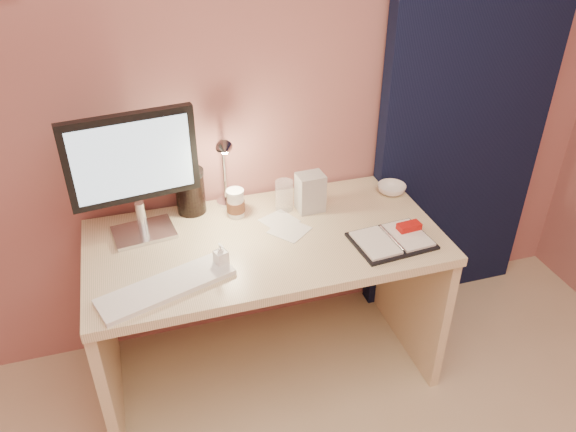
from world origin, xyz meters
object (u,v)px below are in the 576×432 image
object	(u,v)px
planner	(393,239)
coffee_cup	(236,204)
clear_cup	(284,196)
monitor	(133,166)
bowl	(392,189)
lotion_bottle	(221,255)
desk_lamp	(231,166)
desk	(262,272)
dark_jar	(190,193)
product_box	(310,192)
keyboard	(167,287)

from	to	relation	value
planner	coffee_cup	bearing A→B (deg)	141.61
coffee_cup	clear_cup	xyz separation A→B (m)	(0.21, -0.01, 0.01)
monitor	bowl	distance (m)	1.13
lotion_bottle	desk_lamp	distance (m)	0.41
monitor	desk	bearing A→B (deg)	-19.16
dark_jar	desk_lamp	world-z (taller)	desk_lamp
bowl	desk_lamp	size ratio (longest dim) A/B	0.35
product_box	monitor	bearing A→B (deg)	175.73
planner	product_box	bearing A→B (deg)	121.28
keyboard	coffee_cup	bearing A→B (deg)	31.22
keyboard	bowl	world-z (taller)	bowl
planner	coffee_cup	size ratio (longest dim) A/B	2.58
coffee_cup	lotion_bottle	bearing A→B (deg)	-111.30
bowl	dark_jar	bearing A→B (deg)	173.01
planner	dark_jar	distance (m)	0.86
dark_jar	product_box	distance (m)	0.50
lotion_bottle	product_box	xyz separation A→B (m)	(0.44, 0.28, 0.03)
desk	planner	xyz separation A→B (m)	(0.48, -0.24, 0.24)
coffee_cup	product_box	distance (m)	0.32
keyboard	dark_jar	world-z (taller)	dark_jar
monitor	product_box	bearing A→B (deg)	-8.65
monitor	clear_cup	xyz separation A→B (m)	(0.59, 0.02, -0.24)
keyboard	monitor	bearing A→B (deg)	78.91
desk	coffee_cup	xyz separation A→B (m)	(-0.07, 0.12, 0.28)
clear_cup	planner	bearing A→B (deg)	-46.35
keyboard	dark_jar	size ratio (longest dim) A/B	2.79
desk_lamp	clear_cup	bearing A→B (deg)	-0.43
product_box	desk_lamp	size ratio (longest dim) A/B	0.47
coffee_cup	dark_jar	xyz separation A→B (m)	(-0.17, 0.09, 0.03)
bowl	dark_jar	size ratio (longest dim) A/B	0.73
dark_jar	monitor	bearing A→B (deg)	-150.11
desk	lotion_bottle	size ratio (longest dim) A/B	14.15
monitor	dark_jar	distance (m)	0.33
desk	bowl	size ratio (longest dim) A/B	11.01
coffee_cup	clear_cup	distance (m)	0.21
desk	dark_jar	size ratio (longest dim) A/B	8.08
keyboard	clear_cup	xyz separation A→B (m)	(0.54, 0.39, 0.06)
lotion_bottle	monitor	bearing A→B (deg)	131.06
bowl	desk	bearing A→B (deg)	-170.46
coffee_cup	bowl	bearing A→B (deg)	-1.30
bowl	lotion_bottle	distance (m)	0.89
clear_cup	monitor	bearing A→B (deg)	-177.91
keyboard	desk_lamp	xyz separation A→B (m)	(0.33, 0.42, 0.21)
planner	keyboard	bearing A→B (deg)	177.33
bowl	lotion_bottle	xyz separation A→B (m)	(-0.84, -0.31, 0.03)
planner	coffee_cup	distance (m)	0.66
planner	dark_jar	bearing A→B (deg)	142.87
bowl	lotion_bottle	size ratio (longest dim) A/B	1.29
keyboard	lotion_bottle	distance (m)	0.22
coffee_cup	dark_jar	size ratio (longest dim) A/B	0.71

